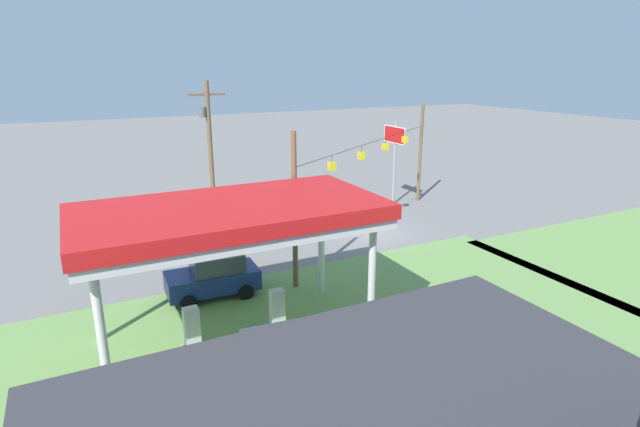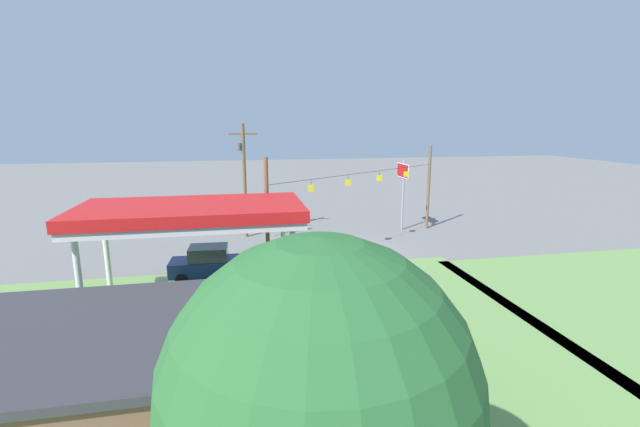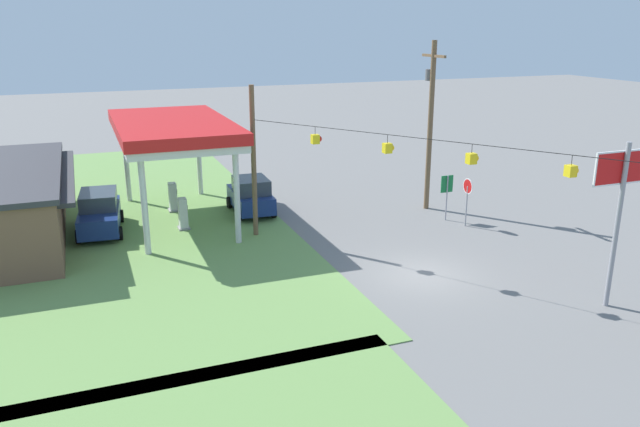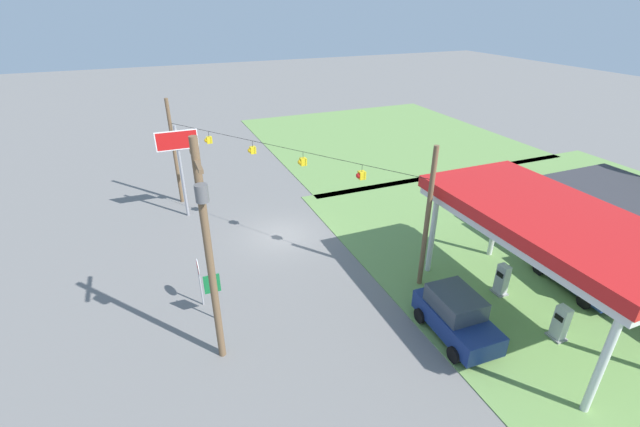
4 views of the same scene
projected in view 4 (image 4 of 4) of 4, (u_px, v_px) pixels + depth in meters
The scene contains 12 objects.
ground_plane at pixel (281, 236), 26.08m from camera, with size 160.00×160.00×0.00m, color slate.
grass_verge_opposite_corner at pixel (380, 137), 44.73m from camera, with size 24.00×24.00×0.04m, color #6B934C.
gas_station_canopy at pixel (550, 222), 17.44m from camera, with size 10.73×5.56×5.28m.
fuel_pump_near at pixel (502, 281), 20.62m from camera, with size 0.71×0.56×1.62m.
fuel_pump_far at pixel (560, 324), 17.86m from camera, with size 0.71×0.56×1.62m.
car_at_pumps_front at pixel (456, 315), 17.98m from camera, with size 4.08×2.23×2.01m.
car_at_pumps_rear at pixel (580, 270), 20.95m from camera, with size 4.77×2.43×2.02m.
stop_sign_roadside at pixel (199, 273), 19.39m from camera, with size 0.80×0.08×2.50m.
stop_sign_overhead at pixel (179, 152), 26.48m from camera, with size 0.22×2.53×6.09m.
route_sign at pixel (213, 288), 18.52m from camera, with size 0.10×0.70×2.40m.
utility_pole_main at pixel (208, 247), 15.05m from camera, with size 2.20×0.44×9.11m.
signal_span_gantry at pixel (278, 175), 24.28m from camera, with size 14.98×10.24×7.27m.
Camera 4 is at (21.89, -6.44, 12.94)m, focal length 24.00 mm.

